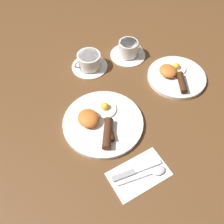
% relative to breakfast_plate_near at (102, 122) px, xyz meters
% --- Properties ---
extents(ground_plane, '(3.00, 3.00, 0.00)m').
position_rel_breakfast_plate_near_xyz_m(ground_plane, '(0.00, 0.00, -0.01)').
color(ground_plane, brown).
extents(breakfast_plate_near, '(0.28, 0.28, 0.05)m').
position_rel_breakfast_plate_near_xyz_m(breakfast_plate_near, '(0.00, 0.00, 0.00)').
color(breakfast_plate_near, silver).
rests_on(breakfast_plate_near, ground_plane).
extents(breakfast_plate_far, '(0.23, 0.23, 0.05)m').
position_rel_breakfast_plate_near_xyz_m(breakfast_plate_far, '(-0.05, 0.36, -0.00)').
color(breakfast_plate_far, silver).
rests_on(breakfast_plate_far, ground_plane).
extents(teacup_near, '(0.15, 0.15, 0.07)m').
position_rel_breakfast_plate_near_xyz_m(teacup_near, '(-0.28, 0.09, 0.02)').
color(teacup_near, silver).
rests_on(teacup_near, ground_plane).
extents(teacup_far, '(0.15, 0.15, 0.07)m').
position_rel_breakfast_plate_near_xyz_m(teacup_far, '(-0.26, 0.27, 0.02)').
color(teacup_far, silver).
rests_on(teacup_far, ground_plane).
extents(napkin, '(0.11, 0.18, 0.01)m').
position_rel_breakfast_plate_near_xyz_m(napkin, '(0.22, 0.01, -0.01)').
color(napkin, white).
rests_on(napkin, ground_plane).
extents(knife, '(0.04, 0.17, 0.01)m').
position_rel_breakfast_plate_near_xyz_m(knife, '(0.21, 0.00, -0.01)').
color(knife, silver).
rests_on(knife, napkin).
extents(spoon, '(0.05, 0.16, 0.01)m').
position_rel_breakfast_plate_near_xyz_m(spoon, '(0.24, 0.05, -0.00)').
color(spoon, silver).
rests_on(spoon, napkin).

